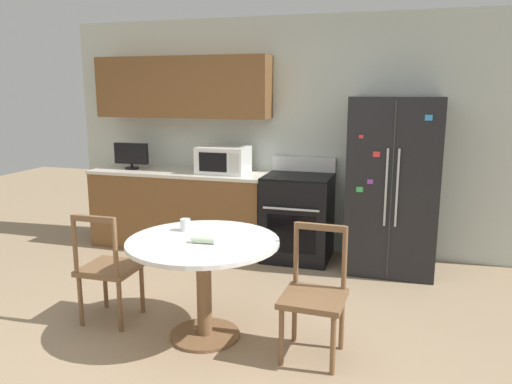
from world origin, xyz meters
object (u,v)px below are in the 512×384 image
at_px(countertop_tv, 131,155).
at_px(dining_chair_right, 314,296).
at_px(microwave, 223,160).
at_px(candle_glass, 185,226).
at_px(oven_range, 298,216).
at_px(dining_chair_left, 108,269).
at_px(refrigerator, 393,185).

relative_size(countertop_tv, dining_chair_right, 0.47).
distance_m(microwave, dining_chair_right, 2.51).
height_order(microwave, candle_glass, microwave).
relative_size(oven_range, countertop_tv, 2.56).
distance_m(microwave, candle_glass, 1.84).
relative_size(microwave, candle_glass, 5.89).
bearing_deg(candle_glass, microwave, 101.04).
bearing_deg(oven_range, dining_chair_left, -120.09).
relative_size(dining_chair_left, candle_glass, 9.72).
bearing_deg(microwave, dining_chair_left, -97.39).
bearing_deg(countertop_tv, dining_chair_left, -65.16).
xyz_separation_m(countertop_tv, dining_chair_right, (2.53, -1.97, -0.63)).
bearing_deg(countertop_tv, candle_glass, -49.85).
relative_size(refrigerator, candle_glass, 18.87).
distance_m(dining_chair_left, candle_glass, 0.72).
height_order(refrigerator, oven_range, refrigerator).
bearing_deg(countertop_tv, refrigerator, -0.80).
distance_m(refrigerator, oven_range, 1.05).
distance_m(refrigerator, microwave, 1.84).
bearing_deg(microwave, candle_glass, -78.96).
bearing_deg(refrigerator, dining_chair_right, -102.79).
xyz_separation_m(dining_chair_right, dining_chair_left, (-1.64, 0.06, 0.00)).
relative_size(oven_range, dining_chair_left, 1.20).
distance_m(dining_chair_right, candle_glass, 1.12).
height_order(countertop_tv, dining_chair_left, countertop_tv).
bearing_deg(refrigerator, microwave, 177.83).
xyz_separation_m(refrigerator, candle_glass, (-1.48, -1.72, -0.08)).
bearing_deg(oven_range, countertop_tv, -179.90).
relative_size(refrigerator, microwave, 3.20).
distance_m(oven_range, countertop_tv, 2.08).
bearing_deg(oven_range, refrigerator, -2.65).
bearing_deg(oven_range, microwave, 178.38).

